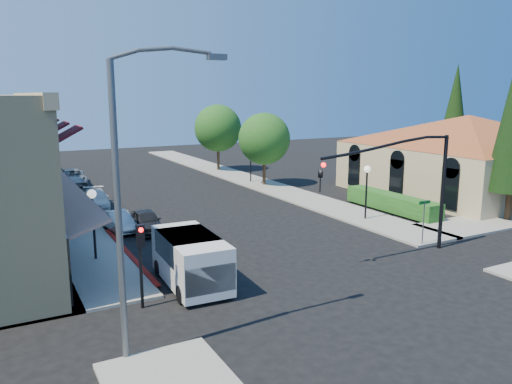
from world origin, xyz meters
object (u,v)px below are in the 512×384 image
conifer_far (455,112)px  street_tree_a (264,139)px  white_van (191,257)px  street_tree_b (218,128)px  parked_car_b (119,221)px  parked_car_a (146,221)px  parked_car_c (96,199)px  cobra_streetlight (129,191)px  street_name_sign (424,215)px  lamppost_left_far (56,169)px  secondary_signal (141,250)px  signal_mast_arm (414,175)px  parked_car_d (73,177)px  lamppost_right_near (367,179)px  lamppost_right_far (251,153)px  lamppost_left_near (92,207)px

conifer_far → street_tree_a: conifer_far is taller
street_tree_a → white_van: street_tree_a is taller
street_tree_b → parked_car_b: 24.53m
parked_car_a → parked_car_c: bearing=104.1°
parked_car_c → cobra_streetlight: bearing=-90.2°
street_name_sign → white_van: bearing=177.5°
lamppost_left_far → parked_car_a: bearing=-69.7°
street_name_sign → street_tree_a: bearing=86.2°
conifer_far → parked_car_c: (-34.20, 2.00, -5.72)m
lamppost_left_far → street_tree_b: bearing=30.0°
street_tree_a → secondary_signal: street_tree_a is taller
conifer_far → secondary_signal: 39.85m
lamppost_left_far → street_name_sign: bearing=-51.1°
conifer_far → white_van: conifer_far is taller
signal_mast_arm → lamppost_left_far: signal_mast_arm is taller
street_tree_b → parked_car_a: bearing=-124.2°
cobra_streetlight → street_name_sign: bearing=14.2°
street_tree_a → parked_car_b: size_ratio=1.83×
conifer_far → cobra_streetlight: size_ratio=1.18×
parked_car_d → street_tree_b: bearing=9.7°
secondary_signal → parked_car_b: 11.86m
signal_mast_arm → street_name_sign: size_ratio=3.20×
street_tree_a → lamppost_right_near: street_tree_a is taller
parked_car_c → parked_car_a: bearing=-72.6°
street_tree_a → lamppost_right_far: size_ratio=1.82×
parked_car_d → cobra_streetlight: bearing=-90.9°
parked_car_b → street_tree_a: bearing=24.6°
lamppost_right_near → street_tree_a: bearing=88.8°
lamppost_right_far → white_van: 25.47m
signal_mast_arm → conifer_far: bearing=36.7°
lamppost_left_far → lamppost_right_far: same height
street_tree_a → white_van: bearing=-126.6°
parked_car_b → lamppost_left_far: bearing=98.0°
conifer_far → street_name_sign: conifer_far is taller
conifer_far → parked_car_b: (-34.20, -5.00, -5.78)m
white_van → parked_car_a: bearing=85.6°
parked_car_a → signal_mast_arm: bearing=-40.5°
lamppost_left_far → white_van: size_ratio=0.72×
street_tree_b → lamppost_left_far: (-17.30, -10.00, -1.81)m
street_tree_a → white_van: 24.14m
street_tree_b → parked_car_b: (-15.00, -19.00, -3.96)m
secondary_signal → cobra_streetlight: size_ratio=0.36×
street_tree_b → parked_car_d: bearing=-174.6°
cobra_streetlight → parked_car_c: bearing=82.4°
parked_car_c → white_van: bearing=-80.2°
conifer_far → street_tree_a: bearing=168.2°
cobra_streetlight → parked_car_a: cobra_streetlight is taller
lamppost_left_near → parked_car_a: size_ratio=0.93×
parked_car_a → lamppost_right_near: bearing=-12.6°
lamppost_right_far → white_van: bearing=-123.4°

